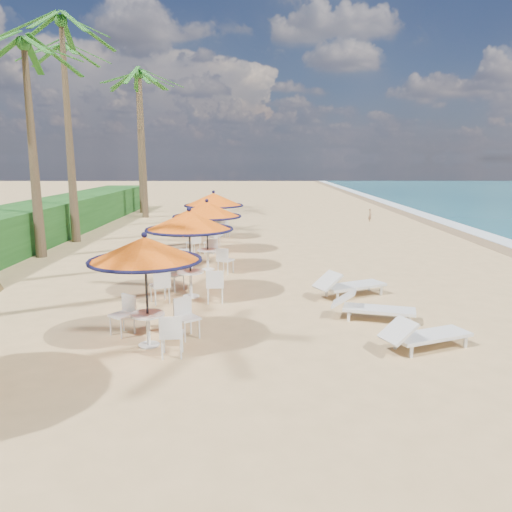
{
  "coord_description": "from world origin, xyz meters",
  "views": [
    {
      "loc": [
        -2.83,
        -10.66,
        3.97
      ],
      "look_at": [
        -2.79,
        3.52,
        1.2
      ],
      "focal_mm": 35.0,
      "sensor_mm": 36.0,
      "label": 1
    }
  ],
  "objects_px": {
    "lounger_near": "(423,334)",
    "lounger_far": "(348,285)",
    "station_3": "(212,207)",
    "station_1": "(188,232)",
    "station_2": "(207,218)",
    "station_0": "(147,263)",
    "lounger_mid": "(370,307)",
    "station_4": "(215,205)"
  },
  "relations": [
    {
      "from": "lounger_near",
      "to": "lounger_far",
      "type": "bearing_deg",
      "value": 79.09
    },
    {
      "from": "station_3",
      "to": "station_1",
      "type": "bearing_deg",
      "value": -90.7
    },
    {
      "from": "station_2",
      "to": "station_3",
      "type": "height_order",
      "value": "station_3"
    },
    {
      "from": "station_1",
      "to": "station_3",
      "type": "xyz_separation_m",
      "value": [
        0.09,
        7.23,
        0.01
      ]
    },
    {
      "from": "station_1",
      "to": "station_2",
      "type": "relative_size",
      "value": 1.02
    },
    {
      "from": "station_0",
      "to": "lounger_mid",
      "type": "relative_size",
      "value": 1.16
    },
    {
      "from": "lounger_far",
      "to": "station_1",
      "type": "bearing_deg",
      "value": 154.29
    },
    {
      "from": "station_2",
      "to": "lounger_far",
      "type": "bearing_deg",
      "value": -39.38
    },
    {
      "from": "station_2",
      "to": "station_4",
      "type": "relative_size",
      "value": 1.12
    },
    {
      "from": "station_3",
      "to": "station_2",
      "type": "bearing_deg",
      "value": -88.2
    },
    {
      "from": "lounger_far",
      "to": "lounger_near",
      "type": "bearing_deg",
      "value": -104.4
    },
    {
      "from": "station_1",
      "to": "lounger_near",
      "type": "height_order",
      "value": "station_1"
    },
    {
      "from": "station_1",
      "to": "lounger_far",
      "type": "bearing_deg",
      "value": 0.08
    },
    {
      "from": "station_3",
      "to": "lounger_mid",
      "type": "xyz_separation_m",
      "value": [
        4.7,
        -9.35,
        -1.6
      ]
    },
    {
      "from": "lounger_far",
      "to": "lounger_mid",
      "type": "bearing_deg",
      "value": -111.16
    },
    {
      "from": "station_2",
      "to": "station_4",
      "type": "xyz_separation_m",
      "value": [
        -0.32,
        7.43,
        -0.21
      ]
    },
    {
      "from": "station_2",
      "to": "lounger_near",
      "type": "xyz_separation_m",
      "value": [
        5.24,
        -7.74,
        -1.54
      ]
    },
    {
      "from": "station_4",
      "to": "lounger_mid",
      "type": "xyz_separation_m",
      "value": [
        4.91,
        -13.18,
        -1.33
      ]
    },
    {
      "from": "lounger_near",
      "to": "lounger_mid",
      "type": "distance_m",
      "value": 2.1
    },
    {
      "from": "station_4",
      "to": "lounger_mid",
      "type": "relative_size",
      "value": 1.07
    },
    {
      "from": "station_1",
      "to": "station_2",
      "type": "xyz_separation_m",
      "value": [
        0.2,
        3.63,
        -0.04
      ]
    },
    {
      "from": "station_1",
      "to": "lounger_mid",
      "type": "distance_m",
      "value": 5.47
    },
    {
      "from": "station_2",
      "to": "lounger_near",
      "type": "bearing_deg",
      "value": -55.9
    },
    {
      "from": "station_0",
      "to": "lounger_near",
      "type": "bearing_deg",
      "value": -2.82
    },
    {
      "from": "station_4",
      "to": "lounger_near",
      "type": "relative_size",
      "value": 1.08
    },
    {
      "from": "station_4",
      "to": "lounger_far",
      "type": "xyz_separation_m",
      "value": [
        4.73,
        -11.05,
        -1.31
      ]
    },
    {
      "from": "station_1",
      "to": "lounger_mid",
      "type": "relative_size",
      "value": 1.23
    },
    {
      "from": "station_1",
      "to": "lounger_mid",
      "type": "height_order",
      "value": "station_1"
    },
    {
      "from": "station_4",
      "to": "lounger_mid",
      "type": "distance_m",
      "value": 14.12
    },
    {
      "from": "station_0",
      "to": "station_2",
      "type": "bearing_deg",
      "value": 85.7
    },
    {
      "from": "station_3",
      "to": "station_4",
      "type": "relative_size",
      "value": 1.16
    },
    {
      "from": "lounger_mid",
      "to": "lounger_far",
      "type": "height_order",
      "value": "lounger_far"
    },
    {
      "from": "lounger_near",
      "to": "lounger_far",
      "type": "height_order",
      "value": "lounger_far"
    },
    {
      "from": "station_2",
      "to": "station_3",
      "type": "bearing_deg",
      "value": 91.8
    },
    {
      "from": "station_2",
      "to": "lounger_near",
      "type": "relative_size",
      "value": 1.21
    },
    {
      "from": "station_3",
      "to": "lounger_mid",
      "type": "relative_size",
      "value": 1.24
    },
    {
      "from": "lounger_mid",
      "to": "station_3",
      "type": "bearing_deg",
      "value": 132.31
    },
    {
      "from": "station_0",
      "to": "station_2",
      "type": "xyz_separation_m",
      "value": [
        0.56,
        7.46,
        0.06
      ]
    },
    {
      "from": "station_4",
      "to": "lounger_near",
      "type": "height_order",
      "value": "station_4"
    },
    {
      "from": "station_0",
      "to": "station_3",
      "type": "bearing_deg",
      "value": 87.69
    },
    {
      "from": "station_0",
      "to": "station_1",
      "type": "height_order",
      "value": "station_1"
    },
    {
      "from": "station_1",
      "to": "lounger_near",
      "type": "relative_size",
      "value": 1.24
    }
  ]
}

